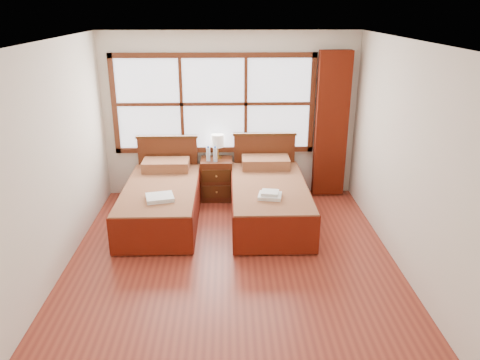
{
  "coord_description": "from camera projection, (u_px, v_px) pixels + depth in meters",
  "views": [
    {
      "loc": [
        -0.04,
        -5.04,
        2.96
      ],
      "look_at": [
        0.12,
        0.7,
        0.8
      ],
      "focal_mm": 35.0,
      "sensor_mm": 36.0,
      "label": 1
    }
  ],
  "objects": [
    {
      "name": "towels_left",
      "position": [
        160.0,
        198.0,
        6.16
      ],
      "size": [
        0.41,
        0.38,
        0.05
      ],
      "rotation": [
        0.0,
        0.0,
        0.24
      ],
      "color": "white",
      "rests_on": "bed_left"
    },
    {
      "name": "lamp",
      "position": [
        218.0,
        141.0,
        7.37
      ],
      "size": [
        0.2,
        0.2,
        0.38
      ],
      "color": "#B9913B",
      "rests_on": "nightstand"
    },
    {
      "name": "wall_right",
      "position": [
        406.0,
        159.0,
        5.35
      ],
      "size": [
        0.0,
        4.5,
        4.5
      ],
      "primitive_type": "plane",
      "rotation": [
        1.57,
        0.0,
        -1.57
      ],
      "color": "silver",
      "rests_on": "floor"
    },
    {
      "name": "window",
      "position": [
        214.0,
        104.0,
        7.29
      ],
      "size": [
        3.16,
        0.06,
        1.56
      ],
      "color": "white",
      "rests_on": "wall_back"
    },
    {
      "name": "curtain",
      "position": [
        331.0,
        125.0,
        7.36
      ],
      "size": [
        0.5,
        0.16,
        2.3
      ],
      "primitive_type": "cube",
      "color": "#5F1709",
      "rests_on": "wall_back"
    },
    {
      "name": "towels_right",
      "position": [
        270.0,
        195.0,
        6.17
      ],
      "size": [
        0.34,
        0.31,
        0.09
      ],
      "rotation": [
        0.0,
        0.0,
        -0.18
      ],
      "color": "white",
      "rests_on": "bed_right"
    },
    {
      "name": "wall_left",
      "position": [
        53.0,
        162.0,
        5.25
      ],
      "size": [
        0.0,
        4.5,
        4.5
      ],
      "primitive_type": "plane",
      "rotation": [
        1.57,
        0.0,
        1.57
      ],
      "color": "silver",
      "rests_on": "floor"
    },
    {
      "name": "floor",
      "position": [
        232.0,
        260.0,
        5.76
      ],
      "size": [
        4.5,
        4.5,
        0.0
      ],
      "primitive_type": "plane",
      "color": "maroon",
      "rests_on": "ground"
    },
    {
      "name": "ceiling",
      "position": [
        230.0,
        41.0,
        4.84
      ],
      "size": [
        4.5,
        4.5,
        0.0
      ],
      "primitive_type": "plane",
      "rotation": [
        3.14,
        0.0,
        0.0
      ],
      "color": "white",
      "rests_on": "wall_back"
    },
    {
      "name": "nightstand",
      "position": [
        217.0,
        179.0,
        7.5
      ],
      "size": [
        0.49,
        0.49,
        0.66
      ],
      "color": "#512411",
      "rests_on": "floor"
    },
    {
      "name": "wall_back",
      "position": [
        230.0,
        116.0,
        7.4
      ],
      "size": [
        4.0,
        0.0,
        4.0
      ],
      "primitive_type": "plane",
      "rotation": [
        1.57,
        0.0,
        0.0
      ],
      "color": "silver",
      "rests_on": "floor"
    },
    {
      "name": "bottle_far",
      "position": [
        215.0,
        155.0,
        7.25
      ],
      "size": [
        0.06,
        0.06,
        0.25
      ],
      "color": "silver",
      "rests_on": "nightstand"
    },
    {
      "name": "bed_right",
      "position": [
        269.0,
        198.0,
        6.78
      ],
      "size": [
        1.08,
        2.1,
        1.05
      ],
      "color": "#43230E",
      "rests_on": "floor"
    },
    {
      "name": "bottle_near",
      "position": [
        208.0,
        154.0,
        7.27
      ],
      "size": [
        0.06,
        0.06,
        0.24
      ],
      "color": "silver",
      "rests_on": "nightstand"
    },
    {
      "name": "bed_left",
      "position": [
        162.0,
        200.0,
        6.74
      ],
      "size": [
        1.04,
        2.06,
        1.01
      ],
      "color": "#43230E",
      "rests_on": "floor"
    }
  ]
}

